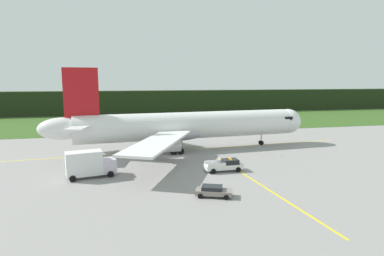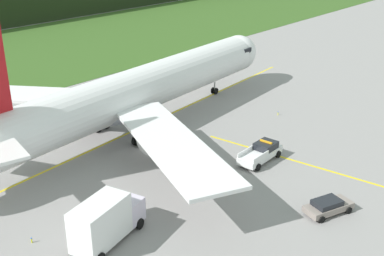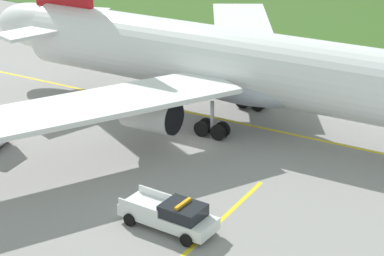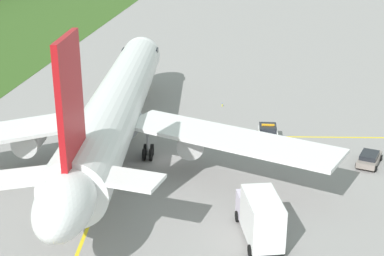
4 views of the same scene
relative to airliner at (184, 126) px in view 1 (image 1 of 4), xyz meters
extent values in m
plane|color=gray|center=(-2.64, -5.38, -4.72)|extent=(320.00, 320.00, 0.00)
cube|color=#33551E|center=(-2.64, 43.47, -4.70)|extent=(320.00, 46.66, 0.04)
cube|color=black|center=(-2.64, 71.19, -0.10)|extent=(288.00, 7.20, 9.24)
cube|color=yellow|center=(0.71, 0.05, -4.71)|extent=(68.16, 5.10, 0.01)
cube|color=yellow|center=(5.57, -23.32, -4.71)|extent=(2.45, 30.58, 0.01)
cylinder|color=silver|center=(0.71, 0.05, 0.12)|extent=(42.96, 8.24, 5.26)
ellipsoid|color=silver|center=(23.05, 1.62, 0.12)|extent=(6.14, 5.65, 5.26)
ellipsoid|color=silver|center=(-22.16, -1.56, 0.51)|extent=(8.67, 4.52, 3.94)
ellipsoid|color=#A3A7B5|center=(-1.42, -0.10, -1.33)|extent=(12.04, 6.33, 2.89)
cube|color=black|center=(21.80, 1.54, 1.04)|extent=(2.15, 5.11, 0.70)
cube|color=silver|center=(-8.10, 10.96, -0.54)|extent=(15.95, 20.36, 0.35)
cylinder|color=#B3B3B3|center=(-5.41, 7.52, -1.82)|extent=(3.97, 2.83, 2.57)
cylinder|color=black|center=(-3.47, 7.66, -1.82)|extent=(0.29, 2.37, 2.36)
cube|color=silver|center=(-6.49, -11.98, -0.54)|extent=(13.76, 21.15, 0.35)
cylinder|color=#B3B3B3|center=(-4.30, -8.21, -1.82)|extent=(3.97, 2.83, 2.57)
cylinder|color=black|center=(-2.36, -8.07, -1.82)|extent=(0.29, 2.37, 2.36)
cube|color=#AA1217|center=(-18.79, -1.32, 6.14)|extent=(6.00, 0.86, 9.95)
cube|color=silver|center=(-19.52, 1.88, 1.04)|extent=(4.97, 6.74, 0.28)
cube|color=silver|center=(-19.06, -4.60, 1.04)|extent=(4.28, 6.62, 0.28)
cylinder|color=gray|center=(16.89, 1.19, -3.17)|extent=(0.20, 0.20, 2.21)
cylinder|color=black|center=(16.87, 1.45, -4.27)|extent=(0.91, 0.28, 0.90)
cylinder|color=black|center=(16.91, 0.93, -4.27)|extent=(0.91, 0.28, 0.90)
cylinder|color=gray|center=(-2.66, 3.24, -3.02)|extent=(0.28, 0.28, 2.21)
cylinder|color=black|center=(-1.93, 2.94, -4.12)|extent=(1.22, 0.38, 1.20)
cylinder|color=black|center=(-1.98, 3.64, -4.12)|extent=(1.22, 0.38, 1.20)
cylinder|color=black|center=(-3.33, 2.84, -4.12)|extent=(1.22, 0.38, 1.20)
cylinder|color=black|center=(-3.38, 3.54, -4.12)|extent=(1.22, 0.38, 1.20)
cylinder|color=gray|center=(-2.18, -3.58, -3.02)|extent=(0.28, 0.28, 2.21)
cylinder|color=black|center=(-1.50, -3.18, -4.12)|extent=(1.22, 0.38, 1.20)
cylinder|color=black|center=(-1.45, -3.88, -4.12)|extent=(1.22, 0.38, 1.20)
cylinder|color=black|center=(-2.90, -3.28, -4.12)|extent=(1.22, 0.38, 1.20)
cylinder|color=black|center=(-2.85, -3.98, -4.12)|extent=(1.22, 0.38, 1.20)
cube|color=white|center=(2.81, -15.97, -3.99)|extent=(5.79, 2.09, 0.70)
cube|color=black|center=(3.85, -15.96, -3.29)|extent=(2.33, 1.88, 0.70)
cube|color=white|center=(1.42, -15.04, -3.41)|extent=(2.77, 0.14, 0.45)
cube|color=white|center=(1.45, -16.95, -3.41)|extent=(2.77, 0.14, 0.45)
cube|color=orange|center=(3.85, -15.96, -2.86)|extent=(0.22, 1.41, 0.16)
cylinder|color=black|center=(4.76, -14.92, -4.34)|extent=(0.76, 0.25, 0.76)
cylinder|color=black|center=(4.79, -16.97, -4.34)|extent=(0.76, 0.25, 0.76)
cylinder|color=black|center=(0.84, -14.97, -4.34)|extent=(0.76, 0.25, 0.76)
cylinder|color=black|center=(0.87, -17.02, -4.34)|extent=(0.76, 0.25, 0.76)
cube|color=silver|center=(-14.11, -14.20, -3.27)|extent=(2.36, 2.74, 2.00)
cube|color=silver|center=(-17.41, -14.90, -2.58)|extent=(5.24, 3.35, 3.37)
cylinder|color=#99999E|center=(-16.46, -14.69, -4.36)|extent=(0.77, 0.26, 1.04)
cylinder|color=#99999E|center=(-18.36, -15.10, -4.36)|extent=(0.77, 0.26, 1.04)
cylinder|color=black|center=(-14.36, -13.02, -4.27)|extent=(0.93, 0.44, 0.90)
cylinder|color=black|center=(-13.86, -15.37, -4.27)|extent=(0.93, 0.44, 0.90)
cylinder|color=black|center=(-19.32, -14.07, -4.27)|extent=(0.93, 0.44, 0.90)
cylinder|color=black|center=(-18.82, -16.42, -4.27)|extent=(0.93, 0.44, 0.90)
cube|color=gray|center=(-1.71, -25.91, -4.14)|extent=(4.66, 3.24, 0.55)
cube|color=black|center=(-1.91, -25.83, -3.64)|extent=(2.82, 2.35, 0.45)
cylinder|color=black|center=(0.03, -25.60, -4.42)|extent=(0.62, 0.39, 0.60)
cylinder|color=black|center=(-0.64, -27.31, -4.42)|extent=(0.62, 0.39, 0.60)
cylinder|color=black|center=(-2.78, -24.51, -4.42)|extent=(0.62, 0.39, 0.60)
cylinder|color=black|center=(-3.44, -26.22, -4.42)|extent=(0.62, 0.39, 0.60)
cube|color=black|center=(2.99, -13.90, -4.70)|extent=(0.46, 0.46, 0.03)
cone|color=orange|center=(2.99, -13.90, -4.41)|extent=(0.36, 0.36, 0.56)
cylinder|color=yellow|center=(15.49, -10.39, -4.52)|extent=(0.10, 0.10, 0.39)
sphere|color=blue|center=(15.49, -10.39, -4.28)|extent=(0.12, 0.12, 0.12)
cylinder|color=yellow|center=(-20.70, -10.39, -4.54)|extent=(0.10, 0.10, 0.36)
sphere|color=blue|center=(-20.70, -10.39, -4.31)|extent=(0.12, 0.12, 0.12)
camera|label=1|loc=(-12.35, -60.92, 9.06)|focal=30.04mm
camera|label=2|loc=(-36.57, -40.54, 18.28)|focal=45.84mm
camera|label=3|loc=(22.84, -42.91, 15.54)|focal=63.56mm
camera|label=4|loc=(-54.61, -13.28, 18.28)|focal=52.44mm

